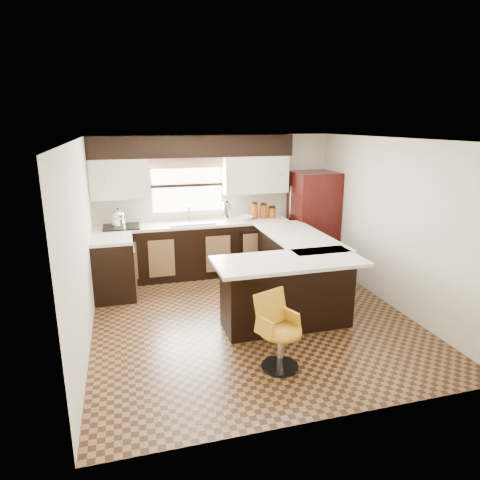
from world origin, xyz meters
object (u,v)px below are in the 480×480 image
object	(u,v)px
peninsula_return	(287,294)
refrigerator	(313,221)
peninsula_long	(295,267)
bar_chair	(281,333)

from	to	relation	value
peninsula_return	refrigerator	world-z (taller)	refrigerator
refrigerator	peninsula_long	bearing A→B (deg)	-125.32
peninsula_return	bar_chair	size ratio (longest dim) A/B	1.96
peninsula_long	bar_chair	xyz separation A→B (m)	(-0.96, -1.91, -0.03)
refrigerator	bar_chair	world-z (taller)	refrigerator
peninsula_long	bar_chair	distance (m)	2.14
peninsula_long	refrigerator	xyz separation A→B (m)	(0.80, 1.13, 0.43)
peninsula_return	bar_chair	xyz separation A→B (m)	(-0.44, -0.94, -0.03)
peninsula_return	bar_chair	distance (m)	1.03
refrigerator	bar_chair	distance (m)	3.55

